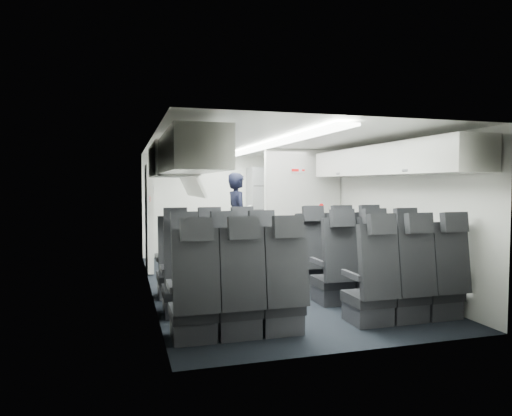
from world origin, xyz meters
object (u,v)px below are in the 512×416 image
seat_row_rear (328,291)px  flight_attendant (237,219)px  boarding_door (149,217)px  seat_row_front (274,263)px  seat_row_mid (297,275)px  carry_on_bag (170,166)px  galley_unit (268,211)px

seat_row_rear → flight_attendant: (0.02, 4.10, 0.47)m
boarding_door → seat_row_front: bearing=-51.8°
seat_row_mid → seat_row_rear: same height
boarding_door → carry_on_bag: (0.22, -1.50, 0.85)m
seat_row_front → seat_row_mid: size_ratio=1.00×
carry_on_bag → flight_attendant: bearing=38.3°
galley_unit → seat_row_front: bearing=-106.3°
flight_attendant → seat_row_front: bearing=174.1°
seat_row_mid → galley_unit: size_ratio=1.75×
seat_row_mid → flight_attendant: flight_attendant is taller
seat_row_mid → flight_attendant: size_ratio=1.90×
seat_row_front → galley_unit: galley_unit is taller
boarding_door → seat_row_rear: bearing=-67.1°
boarding_door → flight_attendant: size_ratio=1.06×
seat_row_mid → seat_row_front: bearing=90.0°
seat_row_rear → flight_attendant: 4.12m
seat_row_rear → flight_attendant: bearing=89.7°
galley_unit → carry_on_bag: size_ratio=4.62×
galley_unit → carry_on_bag: carry_on_bag is taller
galley_unit → boarding_door: bearing=-155.7°
galley_unit → flight_attendant: galley_unit is taller
seat_row_mid → galley_unit: galley_unit is taller
seat_row_mid → carry_on_bag: (-1.41, 1.49, 1.40)m
seat_row_mid → flight_attendant: 3.23m
seat_row_rear → carry_on_bag: (-1.41, 2.39, 1.40)m
galley_unit → boarding_door: galley_unit is taller
seat_row_mid → flight_attendant: (0.02, 3.20, 0.47)m
seat_row_rear → galley_unit: bearing=79.4°
boarding_door → flight_attendant: 1.68m
galley_unit → carry_on_bag: bearing=-131.6°
seat_row_mid → flight_attendant: bearing=89.6°
seat_row_mid → boarding_door: 3.45m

